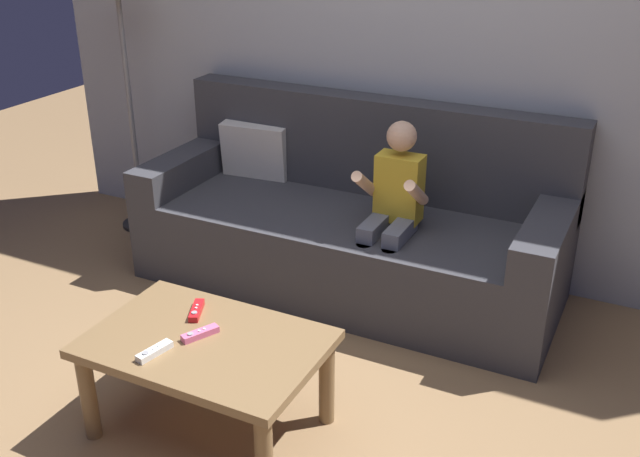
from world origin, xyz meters
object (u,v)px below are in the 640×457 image
Objects in this scene: coffee_table at (207,355)px; game_remote_red_far_corner at (196,310)px; game_remote_white_center at (154,351)px; game_remote_pink_near_edge at (200,334)px; person_seated_on_couch at (392,209)px; couch at (351,227)px.

coffee_table is 0.20m from game_remote_red_far_corner.
game_remote_pink_near_edge is at bearing 64.66° from game_remote_white_center.
person_seated_on_couch reaches higher than coffee_table.
person_seated_on_couch is at bearing 72.90° from game_remote_white_center.
couch reaches higher than game_remote_white_center.
game_remote_pink_near_edge reaches higher than coffee_table.
game_remote_pink_near_edge is at bearing 162.95° from coffee_table.
person_seated_on_couch is 6.39× the size of game_remote_white_center.
coffee_table is 5.89× the size of game_remote_red_far_corner.
person_seated_on_couch is 6.54× the size of game_remote_pink_near_edge.
game_remote_white_center is at bearing -115.34° from game_remote_pink_near_edge.
game_remote_white_center is (-0.08, -0.16, 0.00)m from game_remote_pink_near_edge.
game_remote_red_far_corner reaches higher than coffee_table.
person_seated_on_couch is at bearing 66.83° from game_remote_red_far_corner.
couch is 14.81× the size of game_remote_pink_near_edge.
game_remote_red_far_corner is at bearing 134.40° from coffee_table.
person_seated_on_couch is 1.14m from game_remote_pink_near_edge.
couch is 1.44m from game_remote_white_center.
game_remote_pink_near_edge is at bearing -105.80° from person_seated_on_couch.
person_seated_on_couch reaches higher than game_remote_white_center.
coffee_table is at bearing -17.05° from game_remote_pink_near_edge.
couch is 1.28m from coffee_table.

